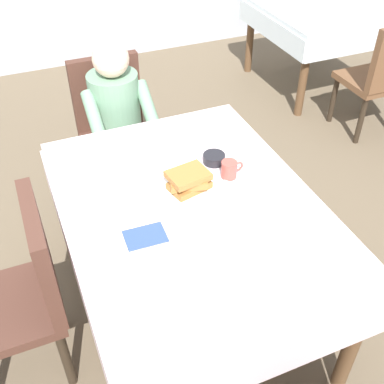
{
  "coord_description": "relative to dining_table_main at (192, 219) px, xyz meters",
  "views": [
    {
      "loc": [
        -0.62,
        -1.47,
        2.14
      ],
      "look_at": [
        0.01,
        0.02,
        0.79
      ],
      "focal_mm": 44.43,
      "sensor_mm": 36.0,
      "label": 1
    }
  ],
  "objects": [
    {
      "name": "breakfast_stack",
      "position": [
        0.02,
        0.09,
        0.15
      ],
      "size": [
        0.21,
        0.17,
        0.1
      ],
      "color": "#A36B33",
      "rests_on": "plate_breakfast"
    },
    {
      "name": "cup_coffee",
      "position": [
        0.24,
        0.12,
        0.13
      ],
      "size": [
        0.11,
        0.08,
        0.08
      ],
      "color": "#B24C42",
      "rests_on": "dining_table_main"
    },
    {
      "name": "dining_table_main",
      "position": [
        0.0,
        0.0,
        0.0
      ],
      "size": [
        1.12,
        1.52,
        0.74
      ],
      "color": "silver",
      "rests_on": "ground"
    },
    {
      "name": "background_chair_empty",
      "position": [
        2.02,
        1.06,
        -0.12
      ],
      "size": [
        0.44,
        0.45,
        0.93
      ],
      "color": "brown",
      "rests_on": "ground"
    },
    {
      "name": "spoon_near_edge",
      "position": [
        0.03,
        -0.23,
        0.09
      ],
      "size": [
        0.15,
        0.02,
        0.0
      ],
      "primitive_type": "cube",
      "rotation": [
        0.0,
        0.0,
        -0.05
      ],
      "color": "silver",
      "rests_on": "dining_table_main"
    },
    {
      "name": "napkin_folded",
      "position": [
        -0.26,
        -0.11,
        0.09
      ],
      "size": [
        0.17,
        0.13,
        0.01
      ],
      "primitive_type": "cube",
      "rotation": [
        0.0,
        0.0,
        -0.04
      ],
      "color": "#334C7F",
      "rests_on": "dining_table_main"
    },
    {
      "name": "bowl_butter",
      "position": [
        0.22,
        0.26,
        0.11
      ],
      "size": [
        0.11,
        0.11,
        0.04
      ],
      "primitive_type": "cylinder",
      "color": "black",
      "rests_on": "dining_table_main"
    },
    {
      "name": "knife_right_of_plate",
      "position": [
        0.21,
        0.06,
        0.09
      ],
      "size": [
        0.03,
        0.2,
        0.0
      ],
      "primitive_type": "cube",
      "rotation": [
        0.0,
        0.0,
        1.48
      ],
      "color": "silver",
      "rests_on": "dining_table_main"
    },
    {
      "name": "chair_diner",
      "position": [
        -0.07,
        1.17,
        -0.12
      ],
      "size": [
        0.44,
        0.45,
        0.93
      ],
      "rotation": [
        0.0,
        0.0,
        3.14
      ],
      "color": "#4C2D23",
      "rests_on": "ground"
    },
    {
      "name": "plate_breakfast",
      "position": [
        0.02,
        0.08,
        0.1
      ],
      "size": [
        0.28,
        0.28,
        0.02
      ],
      "primitive_type": "cylinder",
      "color": "white",
      "rests_on": "dining_table_main"
    },
    {
      "name": "ground_plane",
      "position": [
        0.0,
        0.0,
        -0.65
      ],
      "size": [
        14.0,
        14.0,
        0.0
      ],
      "primitive_type": "plane",
      "color": "brown"
    },
    {
      "name": "syrup_pitcher",
      "position": [
        -0.23,
        0.28,
        0.13
      ],
      "size": [
        0.08,
        0.08,
        0.07
      ],
      "color": "silver",
      "rests_on": "dining_table_main"
    },
    {
      "name": "fork_left_of_plate",
      "position": [
        -0.17,
        0.06,
        0.09
      ],
      "size": [
        0.02,
        0.18,
        0.0
      ],
      "primitive_type": "cube",
      "rotation": [
        0.0,
        0.0,
        1.56
      ],
      "color": "silver",
      "rests_on": "dining_table_main"
    },
    {
      "name": "chair_left_side",
      "position": [
        -0.77,
        0.0,
        -0.12
      ],
      "size": [
        0.45,
        0.44,
        0.93
      ],
      "rotation": [
        0.0,
        0.0,
        1.57
      ],
      "color": "#4C2D23",
      "rests_on": "ground"
    },
    {
      "name": "background_table_far",
      "position": [
        2.02,
        2.01,
        -0.03
      ],
      "size": [
        0.92,
        1.12,
        0.74
      ],
      "color": "silver",
      "rests_on": "ground"
    },
    {
      "name": "diner_person",
      "position": [
        -0.07,
        1.01,
        0.02
      ],
      "size": [
        0.4,
        0.43,
        1.12
      ],
      "rotation": [
        0.0,
        0.0,
        3.14
      ],
      "color": "gray",
      "rests_on": "ground"
    }
  ]
}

